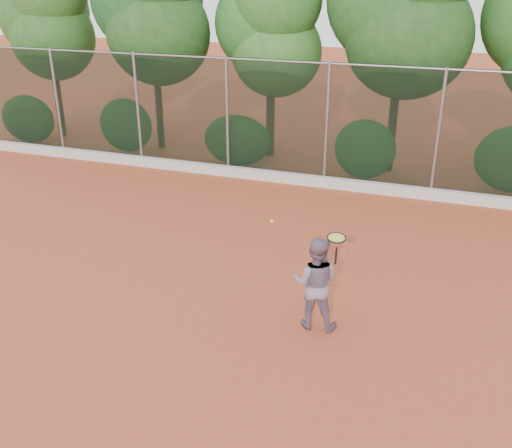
% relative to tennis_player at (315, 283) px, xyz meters
% --- Properties ---
extents(ground, '(80.00, 80.00, 0.00)m').
position_rel_tennis_player_xyz_m(ground, '(-1.48, 0.15, -0.85)').
color(ground, '#B3492A').
rests_on(ground, ground).
extents(concrete_curb, '(24.00, 0.20, 0.30)m').
position_rel_tennis_player_xyz_m(concrete_curb, '(-1.48, 6.97, -0.70)').
color(concrete_curb, beige).
rests_on(concrete_curb, ground).
extents(tennis_player, '(0.87, 0.70, 1.69)m').
position_rel_tennis_player_xyz_m(tennis_player, '(0.00, 0.00, 0.00)').
color(tennis_player, slate).
rests_on(tennis_player, ground).
extents(chainlink_fence, '(24.09, 0.09, 3.50)m').
position_rel_tennis_player_xyz_m(chainlink_fence, '(-1.48, 7.15, 1.01)').
color(chainlink_fence, black).
rests_on(chainlink_fence, ground).
extents(foliage_backdrop, '(23.70, 3.63, 7.55)m').
position_rel_tennis_player_xyz_m(foliage_backdrop, '(-2.02, 9.13, 3.56)').
color(foliage_backdrop, '#3C2517').
rests_on(foliage_backdrop, ground).
extents(tennis_racket, '(0.40, 0.40, 0.55)m').
position_rel_tennis_player_xyz_m(tennis_racket, '(0.35, -0.18, 0.95)').
color(tennis_racket, black).
rests_on(tennis_racket, ground).
extents(tennis_ball_in_flight, '(0.07, 0.07, 0.07)m').
position_rel_tennis_player_xyz_m(tennis_ball_in_flight, '(-0.87, 0.22, 0.94)').
color(tennis_ball_in_flight, yellow).
rests_on(tennis_ball_in_flight, ground).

